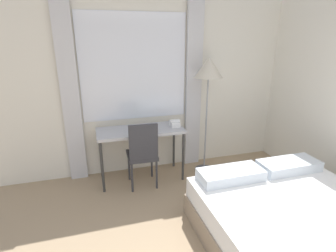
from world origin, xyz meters
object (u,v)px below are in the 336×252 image
object	(u,v)px
desk	(141,134)
desk_chair	(143,152)
telephone	(175,124)
book	(143,128)
bed	(310,238)
standing_lamp	(209,73)

from	to	relation	value
desk	desk_chair	xyz separation A→B (m)	(-0.02, -0.25, -0.17)
telephone	book	distance (m)	0.47
desk_chair	desk	bearing A→B (deg)	85.89
desk_chair	bed	xyz separation A→B (m)	(1.22, -1.72, -0.29)
desk	desk_chair	world-z (taller)	desk_chair
bed	standing_lamp	xyz separation A→B (m)	(-0.20, 1.92, 1.28)
standing_lamp	desk_chair	bearing A→B (deg)	-168.89
desk_chair	bed	size ratio (longest dim) A/B	0.46
bed	telephone	xyz separation A→B (m)	(-0.69, 1.94, 0.57)
standing_lamp	book	xyz separation A→B (m)	(-0.96, 0.05, -0.74)
bed	telephone	world-z (taller)	telephone
bed	desk	bearing A→B (deg)	121.28
standing_lamp	book	world-z (taller)	standing_lamp
standing_lamp	book	bearing A→B (deg)	177.03
desk	standing_lamp	distance (m)	1.29
desk_chair	book	xyz separation A→B (m)	(0.06, 0.25, 0.25)
book	bed	bearing A→B (deg)	-59.41
desk_chair	telephone	world-z (taller)	desk_chair
desk	standing_lamp	xyz separation A→B (m)	(0.99, -0.05, 0.83)
desk	telephone	xyz separation A→B (m)	(0.50, -0.03, 0.12)
book	desk	bearing A→B (deg)	-179.52
desk	desk_chair	size ratio (longest dim) A/B	1.27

